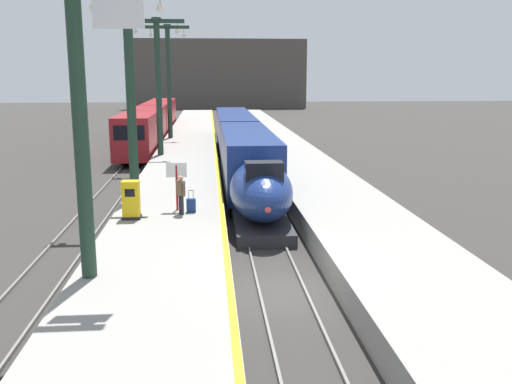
{
  "coord_description": "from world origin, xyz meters",
  "views": [
    {
      "loc": [
        -2.3,
        -17.32,
        6.95
      ],
      "look_at": [
        -0.23,
        7.48,
        1.8
      ],
      "focal_mm": 40.02,
      "sensor_mm": 36.0,
      "label": 1
    }
  ],
  "objects": [
    {
      "name": "rail_secondary_right",
      "position": [
        -7.35,
        27.5,
        0.06
      ],
      "size": [
        0.08,
        110.0,
        0.12
      ],
      "primitive_type": "cube",
      "color": "slate",
      "rests_on": "ground"
    },
    {
      "name": "platform_left_safety_stripe",
      "position": [
        -1.77,
        24.75,
        1.05
      ],
      "size": [
        0.2,
        107.8,
        0.01
      ],
      "primitive_type": "cube",
      "color": "yellow",
      "rests_on": "platform_left"
    },
    {
      "name": "rail_main_left",
      "position": [
        -0.75,
        27.5,
        0.06
      ],
      "size": [
        0.08,
        110.0,
        0.12
      ],
      "primitive_type": "cube",
      "color": "slate",
      "rests_on": "ground"
    },
    {
      "name": "station_column_far",
      "position": [
        -5.9,
        25.5,
        6.94
      ],
      "size": [
        4.0,
        0.68,
        9.88
      ],
      "color": "#1E3828",
      "rests_on": "platform_left"
    },
    {
      "name": "passenger_near_edge",
      "position": [
        -3.52,
        6.64,
        2.04
      ],
      "size": [
        0.39,
        0.49,
        1.69
      ],
      "color": "#23232D",
      "rests_on": "platform_left"
    },
    {
      "name": "station_column_mid",
      "position": [
        -5.9,
        10.08,
        6.92
      ],
      "size": [
        4.0,
        0.68,
        9.83
      ],
      "color": "#1E3828",
      "rests_on": "platform_left"
    },
    {
      "name": "ticket_machine_yellow",
      "position": [
        -5.55,
        6.08,
        1.79
      ],
      "size": [
        0.76,
        0.62,
        1.6
      ],
      "color": "yellow",
      "rests_on": "platform_left"
    },
    {
      "name": "highspeed_train_main",
      "position": [
        0.0,
        22.9,
        1.93
      ],
      "size": [
        2.92,
        37.81,
        3.6
      ],
      "color": "navy",
      "rests_on": "ground"
    },
    {
      "name": "terminus_back_wall",
      "position": [
        0.0,
        102.0,
        7.0
      ],
      "size": [
        36.0,
        2.0,
        14.0
      ],
      "primitive_type": "cube",
      "color": "#4C4742",
      "rests_on": "ground"
    },
    {
      "name": "departure_info_board",
      "position": [
        -3.73,
        7.49,
        2.56
      ],
      "size": [
        0.9,
        0.1,
        2.12
      ],
      "color": "maroon",
      "rests_on": "platform_left"
    },
    {
      "name": "rail_main_right",
      "position": [
        0.75,
        27.5,
        0.06
      ],
      "size": [
        0.08,
        110.0,
        0.12
      ],
      "primitive_type": "cube",
      "color": "slate",
      "rests_on": "ground"
    },
    {
      "name": "regional_train_adjacent",
      "position": [
        -8.1,
        43.04,
        2.13
      ],
      "size": [
        2.85,
        36.6,
        3.8
      ],
      "color": "maroon",
      "rests_on": "ground"
    },
    {
      "name": "station_column_distant",
      "position": [
        -5.9,
        37.05,
        7.2
      ],
      "size": [
        4.0,
        0.68,
        10.36
      ],
      "color": "#1E3828",
      "rests_on": "platform_left"
    },
    {
      "name": "ground_plane",
      "position": [
        0.0,
        0.0,
        0.0
      ],
      "size": [
        260.0,
        260.0,
        0.0
      ],
      "primitive_type": "plane",
      "color": "#33302D"
    },
    {
      "name": "station_column_near",
      "position": [
        -5.84,
        -0.85,
        6.67
      ],
      "size": [
        4.0,
        0.68,
        9.18
      ],
      "color": "#1E3828",
      "rests_on": "platform_left"
    },
    {
      "name": "platform_right",
      "position": [
        4.05,
        24.75,
        0.53
      ],
      "size": [
        4.8,
        110.0,
        1.05
      ],
      "primitive_type": "cube",
      "color": "gray",
      "rests_on": "ground"
    },
    {
      "name": "rolling_suitcase",
      "position": [
        -3.11,
        7.0,
        1.35
      ],
      "size": [
        0.4,
        0.22,
        0.98
      ],
      "color": "navy",
      "rests_on": "platform_left"
    },
    {
      "name": "platform_left",
      "position": [
        -4.05,
        24.75,
        0.53
      ],
      "size": [
        4.8,
        110.0,
        1.05
      ],
      "primitive_type": "cube",
      "color": "gray",
      "rests_on": "ground"
    },
    {
      "name": "rail_secondary_left",
      "position": [
        -8.85,
        27.5,
        0.06
      ],
      "size": [
        0.08,
        110.0,
        0.12
      ],
      "primitive_type": "cube",
      "color": "slate",
      "rests_on": "ground"
    }
  ]
}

